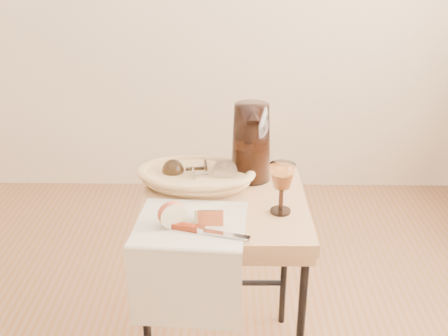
# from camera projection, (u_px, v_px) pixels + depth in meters

# --- Properties ---
(side_table) EXTENTS (0.51, 0.51, 0.64)m
(side_table) POSITION_uv_depth(u_px,v_px,m) (224.00, 288.00, 1.77)
(side_table) COLOR brown
(side_table) RESTS_ON floor
(tea_towel) EXTENTS (0.33, 0.30, 0.01)m
(tea_towel) POSITION_uv_depth(u_px,v_px,m) (191.00, 224.00, 1.51)
(tea_towel) COLOR white
(tea_towel) RESTS_ON side_table
(bread_basket) EXTENTS (0.36, 0.26, 0.05)m
(bread_basket) POSITION_uv_depth(u_px,v_px,m) (196.00, 177.00, 1.73)
(bread_basket) COLOR #C5814A
(bread_basket) RESTS_ON side_table
(goblet_lying_a) EXTENTS (0.13, 0.09, 0.07)m
(goblet_lying_a) POSITION_uv_depth(u_px,v_px,m) (187.00, 169.00, 1.74)
(goblet_lying_a) COLOR #422F1C
(goblet_lying_a) RESTS_ON bread_basket
(goblet_lying_b) EXTENTS (0.15, 0.11, 0.08)m
(goblet_lying_b) POSITION_uv_depth(u_px,v_px,m) (211.00, 173.00, 1.70)
(goblet_lying_b) COLOR white
(goblet_lying_b) RESTS_ON bread_basket
(pitcher) EXTENTS (0.18, 0.26, 0.30)m
(pitcher) POSITION_uv_depth(u_px,v_px,m) (251.00, 142.00, 1.74)
(pitcher) COLOR black
(pitcher) RESTS_ON side_table
(wine_goblet) EXTENTS (0.08, 0.08, 0.15)m
(wine_goblet) POSITION_uv_depth(u_px,v_px,m) (282.00, 188.00, 1.54)
(wine_goblet) COLOR white
(wine_goblet) RESTS_ON side_table
(apple_half) EXTENTS (0.09, 0.07, 0.07)m
(apple_half) POSITION_uv_depth(u_px,v_px,m) (171.00, 213.00, 1.48)
(apple_half) COLOR red
(apple_half) RESTS_ON tea_towel
(apple_wedge) EXTENTS (0.07, 0.04, 0.05)m
(apple_wedge) POSITION_uv_depth(u_px,v_px,m) (207.00, 215.00, 1.50)
(apple_wedge) COLOR beige
(apple_wedge) RESTS_ON tea_towel
(table_knife) EXTENTS (0.23, 0.09, 0.02)m
(table_knife) POSITION_uv_depth(u_px,v_px,m) (204.00, 230.00, 1.45)
(table_knife) COLOR silver
(table_knife) RESTS_ON tea_towel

